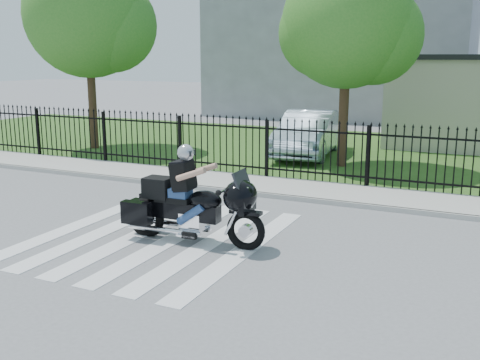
% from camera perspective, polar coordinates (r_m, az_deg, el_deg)
% --- Properties ---
extents(ground, '(120.00, 120.00, 0.00)m').
position_cam_1_polar(ground, '(11.77, -8.52, -5.71)').
color(ground, slate).
rests_on(ground, ground).
extents(crosswalk, '(5.00, 5.50, 0.01)m').
position_cam_1_polar(crosswalk, '(11.77, -8.52, -5.68)').
color(crosswalk, silver).
rests_on(crosswalk, ground).
extents(sidewalk, '(40.00, 2.00, 0.12)m').
position_cam_1_polar(sidewalk, '(16.00, 1.35, -0.46)').
color(sidewalk, '#ADAAA3').
rests_on(sidewalk, ground).
extents(curb, '(40.00, 0.12, 0.12)m').
position_cam_1_polar(curb, '(15.11, -0.17, -1.23)').
color(curb, '#ADAAA3').
rests_on(curb, ground).
extents(grass_strip, '(40.00, 12.00, 0.02)m').
position_cam_1_polar(grass_strip, '(22.48, 8.54, 3.06)').
color(grass_strip, '#30511C').
rests_on(grass_strip, ground).
extents(iron_fence, '(26.00, 0.04, 1.80)m').
position_cam_1_polar(iron_fence, '(16.74, 2.74, 3.05)').
color(iron_fence, black).
rests_on(iron_fence, ground).
extents(tree_left, '(4.80, 4.80, 7.58)m').
position_cam_1_polar(tree_left, '(23.15, -15.23, 15.87)').
color(tree_left, '#382316').
rests_on(tree_left, ground).
extents(tree_mid, '(4.20, 4.20, 6.78)m').
position_cam_1_polar(tree_mid, '(18.92, 10.83, 15.38)').
color(tree_mid, '#382316').
rests_on(tree_mid, ground).
extents(building_tall, '(15.00, 10.00, 12.00)m').
position_cam_1_polar(building_tall, '(36.55, 10.71, 16.00)').
color(building_tall, '#94969C').
rests_on(building_tall, ground).
extents(motorcycle_rider, '(3.05, 0.95, 2.02)m').
position_cam_1_polar(motorcycle_rider, '(11.16, -5.16, -2.22)').
color(motorcycle_rider, black).
rests_on(motorcycle_rider, ground).
extents(parked_car, '(2.30, 5.18, 1.65)m').
position_cam_1_polar(parked_car, '(20.92, 6.94, 4.72)').
color(parked_car, '#A1B7CA').
rests_on(parked_car, grass_strip).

